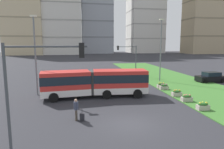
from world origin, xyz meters
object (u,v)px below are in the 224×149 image
at_px(rolling_suitcase, 82,117).
at_px(streetlight_median, 161,48).
at_px(flower_planter_1, 187,98).
at_px(apartment_tower_east, 205,20).
at_px(car_navy_sedan, 64,76).
at_px(traffic_light_far_right, 129,55).
at_px(flower_planter_0, 203,106).
at_px(apartment_tower_westcentre, 62,6).
at_px(articulated_bus, 95,83).
at_px(apartment_tower_eastcentre, 145,12).
at_px(car_black_sedan, 211,77).
at_px(pedestrian_crossing, 76,108).
at_px(traffic_light_near_left, 34,79).
at_px(flower_planter_2, 177,93).
at_px(apartment_tower_west, 23,10).
at_px(apartment_tower_centre, 96,8).
at_px(streetlight_left, 35,52).
at_px(flower_planter_3, 164,87).
at_px(flower_planter_4, 161,85).

distance_m(rolling_suitcase, streetlight_median, 20.23).
xyz_separation_m(flower_planter_1, apartment_tower_east, (61.89, 90.14, 18.58)).
height_order(car_navy_sedan, traffic_light_far_right, traffic_light_far_right).
bearing_deg(flower_planter_0, apartment_tower_westcentre, 100.18).
distance_m(articulated_bus, car_navy_sedan, 12.13).
relative_size(articulated_bus, apartment_tower_westcentre, 0.23).
xyz_separation_m(articulated_bus, flower_planter_1, (9.11, -3.66, -1.23)).
relative_size(rolling_suitcase, apartment_tower_eastcentre, 0.02).
height_order(car_black_sedan, streetlight_median, streetlight_median).
xyz_separation_m(pedestrian_crossing, streetlight_median, (13.15, 14.73, 4.30)).
xyz_separation_m(car_black_sedan, traffic_light_near_left, (-22.78, -17.25, 3.44)).
relative_size(pedestrian_crossing, flower_planter_2, 1.58).
distance_m(streetlight_median, apartment_tower_eastcentre, 101.92).
distance_m(traffic_light_far_right, apartment_tower_eastcentre, 98.07).
relative_size(apartment_tower_west, apartment_tower_centre, 0.83).
relative_size(articulated_bus, apartment_tower_eastcentre, 0.24).
bearing_deg(apartment_tower_westcentre, pedestrian_crossing, -86.11).
height_order(rolling_suitcase, streetlight_left, streetlight_left).
bearing_deg(flower_planter_0, articulated_bus, 144.79).
bearing_deg(articulated_bus, apartment_tower_east, 50.61).
bearing_deg(flower_planter_1, apartment_tower_east, 55.53).
bearing_deg(apartment_tower_centre, car_navy_sedan, -98.95).
bearing_deg(traffic_light_far_right, apartment_tower_eastcentre, 69.66).
bearing_deg(pedestrian_crossing, traffic_light_near_left, -114.45).
distance_m(articulated_bus, rolling_suitcase, 7.37).
bearing_deg(apartment_tower_westcentre, traffic_light_far_right, -78.50).
xyz_separation_m(car_navy_sedan, flower_planter_2, (13.27, -12.87, -0.33)).
relative_size(car_navy_sedan, apartment_tower_west, 0.10).
distance_m(rolling_suitcase, flower_planter_1, 11.32).
xyz_separation_m(flower_planter_3, streetlight_left, (-15.73, 0.11, 4.58)).
bearing_deg(rolling_suitcase, flower_planter_2, 27.12).
height_order(flower_planter_4, apartment_tower_east, apartment_tower_east).
xyz_separation_m(car_black_sedan, flower_planter_3, (-9.44, -3.89, -0.33)).
height_order(traffic_light_far_right, apartment_tower_east, apartment_tower_east).
bearing_deg(car_black_sedan, pedestrian_crossing, -148.52).
bearing_deg(apartment_tower_west, apartment_tower_east, -2.77).
bearing_deg(streetlight_left, flower_planter_0, -28.28).
relative_size(pedestrian_crossing, rolling_suitcase, 1.79).
height_order(flower_planter_3, streetlight_left, streetlight_left).
bearing_deg(flower_planter_2, flower_planter_3, 90.00).
relative_size(flower_planter_2, traffic_light_near_left, 0.18).
bearing_deg(apartment_tower_east, flower_planter_4, -126.49).
distance_m(flower_planter_0, apartment_tower_east, 113.17).
bearing_deg(apartment_tower_centre, apartment_tower_westcentre, -154.05).
xyz_separation_m(car_navy_sedan, streetlight_median, (15.17, -3.48, 4.55)).
relative_size(flower_planter_0, traffic_light_far_right, 0.20).
distance_m(car_navy_sedan, car_black_sedan, 23.38).
distance_m(flower_planter_3, apartment_tower_west, 99.30).
bearing_deg(car_navy_sedan, apartment_tower_centre, 81.05).
xyz_separation_m(articulated_bus, apartment_tower_west, (-28.12, 91.28, 20.92)).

